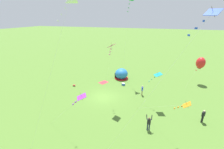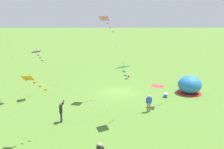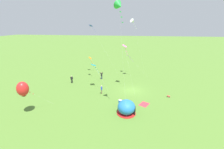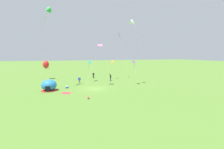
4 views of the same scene
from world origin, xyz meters
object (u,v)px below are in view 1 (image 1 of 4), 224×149
kite_white (69,1)px  kite_red (201,63)px  kite_purple (80,98)px  kite_blue (205,21)px  toddler_crawling (74,85)px  person_far_back (142,90)px  popup_tent (121,74)px  person_flying_kite (149,123)px  kite_teal (157,76)px  cooler_box (123,84)px  person_strolling (203,116)px  kite_orange (183,106)px  kite_pink (111,47)px

kite_white → kite_red: kite_white is taller
kite_purple → kite_blue: bearing=92.3°
toddler_crawling → person_far_back: person_far_back is taller
popup_tent → kite_white: bearing=-0.2°
person_flying_kite → kite_purple: bearing=-61.0°
kite_teal → kite_blue: bearing=16.7°
popup_tent → toddler_crawling: size_ratio=5.10×
cooler_box → kite_white: size_ratio=0.04×
toddler_crawling → kite_teal: bearing=81.6°
person_strolling → kite_orange: 6.66m
popup_tent → kite_teal: 11.63m
person_far_back → kite_pink: bearing=-44.6°
toddler_crawling → kite_orange: 19.47m
cooler_box → kite_orange: 15.09m
person_flying_kite → person_far_back: (-7.91, -1.77, -0.03)m
person_far_back → kite_blue: kite_blue is taller
kite_blue → kite_red: (-19.28, 4.87, -7.77)m
popup_tent → kite_red: (-2.38, 14.42, 3.05)m
toddler_crawling → person_far_back: (-0.53, 12.34, 0.79)m
person_flying_kite → kite_orange: kite_orange is taller
toddler_crawling → person_flying_kite: bearing=62.4°
kite_purple → kite_teal: (-8.77, 6.55, -0.23)m
kite_red → kite_blue: bearing=-14.2°
cooler_box → person_far_back: bearing=54.7°
kite_white → kite_blue: kite_white is taller
cooler_box → kite_blue: 19.82m
popup_tent → person_strolling: size_ratio=1.63×
person_far_back → kite_orange: (9.05, 4.61, 3.58)m
kite_pink → kite_teal: (-1.35, 5.93, -3.64)m
kite_white → kite_pink: size_ratio=1.54×
cooler_box → kite_purple: kite_purple is taller
person_flying_kite → kite_purple: (3.51, -6.32, 3.94)m
toddler_crawling → person_flying_kite: size_ratio=0.29×
person_strolling → kite_blue: bearing=-26.9°
kite_orange → person_far_back: bearing=-153.0°
kite_orange → kite_white: bearing=-80.0°
cooler_box → kite_teal: (5.34, 5.81, 4.49)m
kite_teal → kite_white: bearing=-41.2°
toddler_crawling → kite_red: size_ratio=0.11×
popup_tent → kite_blue: size_ratio=0.22×
kite_blue → kite_orange: 7.55m
person_flying_kite → kite_blue: kite_blue is taller
person_flying_kite → person_strolling: (-3.44, 6.08, -0.03)m
kite_purple → person_strolling: bearing=119.3°
kite_purple → kite_blue: kite_blue is taller
kite_blue → kite_orange: size_ratio=2.18×
kite_orange → kite_red: size_ratio=1.13×
popup_tent → person_flying_kite: bearing=26.3°
person_far_back → kite_purple: (11.41, -4.55, 3.97)m
person_far_back → kite_orange: 10.77m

